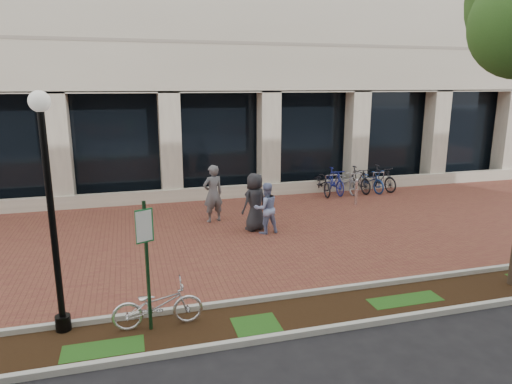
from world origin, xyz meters
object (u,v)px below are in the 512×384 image
object	(u,v)px
bike_rack_cluster	(352,181)
parking_sign	(146,250)
bollard	(356,192)
pedestrian_mid	(266,208)
pedestrian_right	(255,202)
pedestrian_left	(213,194)
locked_bicycle	(158,305)
lamppost	(50,202)

from	to	relation	value
bike_rack_cluster	parking_sign	bearing A→B (deg)	-137.72
bollard	parking_sign	bearing A→B (deg)	-138.09
pedestrian_mid	pedestrian_right	size ratio (longest dim) A/B	0.87
pedestrian_right	pedestrian_mid	bearing A→B (deg)	97.38
pedestrian_left	locked_bicycle	bearing A→B (deg)	54.17
bollard	bike_rack_cluster	world-z (taller)	bike_rack_cluster
parking_sign	bike_rack_cluster	distance (m)	12.69
lamppost	pedestrian_right	bearing A→B (deg)	43.69
parking_sign	pedestrian_left	bearing A→B (deg)	46.18
pedestrian_left	bollard	bearing A→B (deg)	170.76
parking_sign	bollard	world-z (taller)	parking_sign
locked_bicycle	pedestrian_left	bearing A→B (deg)	-19.45
pedestrian_right	bike_rack_cluster	size ratio (longest dim) A/B	0.51
locked_bicycle	bike_rack_cluster	xyz separation A→B (m)	(8.65, 8.98, 0.07)
bollard	bike_rack_cluster	bearing A→B (deg)	67.44
bollard	pedestrian_left	bearing A→B (deg)	-172.79
pedestrian_mid	parking_sign	bearing A→B (deg)	46.13
bike_rack_cluster	pedestrian_mid	bearing A→B (deg)	-144.01
pedestrian_left	pedestrian_mid	xyz separation A→B (m)	(1.34, -1.61, -0.17)
bollard	lamppost	bearing A→B (deg)	-144.75
lamppost	pedestrian_right	world-z (taller)	lamppost
parking_sign	locked_bicycle	size ratio (longest dim) A/B	1.47
locked_bicycle	bike_rack_cluster	bearing A→B (deg)	-44.03
pedestrian_left	bike_rack_cluster	distance (m)	6.92
locked_bicycle	pedestrian_right	world-z (taller)	pedestrian_right
locked_bicycle	pedestrian_mid	bearing A→B (deg)	-36.92
pedestrian_left	pedestrian_mid	bearing A→B (deg)	113.29
parking_sign	pedestrian_mid	xyz separation A→B (m)	(3.74, 4.88, -0.79)
pedestrian_right	bollard	distance (m)	4.95
pedestrian_right	bollard	bearing A→B (deg)	177.14
lamppost	pedestrian_mid	distance (m)	7.13
lamppost	locked_bicycle	bearing A→B (deg)	-10.83
pedestrian_mid	bollard	distance (m)	4.89
parking_sign	bike_rack_cluster	bearing A→B (deg)	22.33
pedestrian_left	parking_sign	bearing A→B (deg)	53.26
pedestrian_mid	pedestrian_right	distance (m)	0.46
locked_bicycle	parking_sign	bearing A→B (deg)	122.39
parking_sign	pedestrian_right	distance (m)	6.35
locked_bicycle	pedestrian_right	bearing A→B (deg)	-33.00
pedestrian_right	bike_rack_cluster	world-z (taller)	pedestrian_right
parking_sign	bollard	distance (m)	10.84
parking_sign	lamppost	world-z (taller)	lamppost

